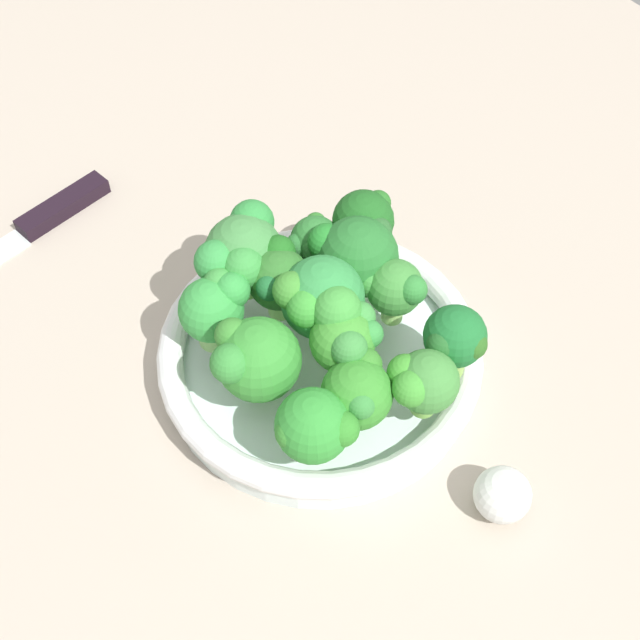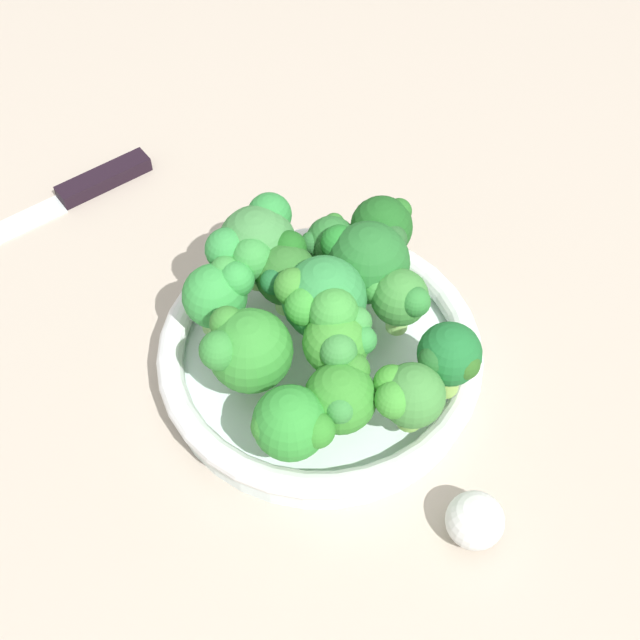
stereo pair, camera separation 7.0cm
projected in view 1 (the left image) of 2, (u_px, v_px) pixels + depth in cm
name	position (u px, v px, depth cm)	size (l,w,h in cm)	color
ground_plane	(282.00, 372.00, 76.69)	(130.00, 130.00, 2.50)	#B3A595
bowl	(320.00, 356.00, 73.70)	(26.67, 26.67, 3.95)	white
broccoli_floret_0	(362.00, 390.00, 65.34)	(5.40, 5.40, 6.09)	#75B951
broccoli_floret_1	(394.00, 287.00, 70.66)	(5.36, 4.79, 6.18)	#A1D56F
broccoli_floret_2	(215.00, 307.00, 69.38)	(5.20, 5.87, 6.70)	#8FCB6E
broccoli_floret_3	(314.00, 243.00, 74.49)	(4.28, 4.75, 5.48)	#84CA61
broccoli_floret_4	(314.00, 427.00, 63.38)	(5.75, 5.65, 6.26)	#98C865
broccoli_floret_5	(255.00, 359.00, 66.30)	(6.62, 7.17, 7.13)	#81C34D
broccoli_floret_6	(354.00, 256.00, 72.18)	(7.19, 6.77, 7.55)	#85C24D
broccoli_floret_7	(277.00, 277.00, 70.83)	(5.38, 5.43, 6.76)	#9EDA72
broccoli_floret_8	(455.00, 340.00, 67.23)	(5.04, 5.17, 6.79)	#88BB50
broccoli_floret_9	(242.00, 253.00, 71.96)	(7.11, 8.25, 7.58)	#86BC5C
broccoli_floret_10	(365.00, 223.00, 74.39)	(5.95, 5.50, 7.00)	#8CCD62
broccoli_floret_11	(346.00, 340.00, 66.83)	(5.40, 5.66, 6.91)	#95C76A
broccoli_floret_12	(321.00, 300.00, 68.46)	(7.76, 6.95, 8.04)	#87BE5A
broccoli_floret_13	(422.00, 382.00, 65.39)	(5.13, 5.51, 6.11)	#82BC53
knife	(22.00, 234.00, 84.05)	(6.38, 26.66, 1.50)	silver
garlic_bulb	(502.00, 495.00, 65.93)	(4.34, 4.34, 4.34)	silver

